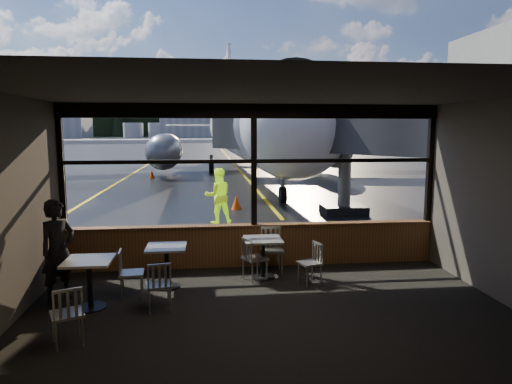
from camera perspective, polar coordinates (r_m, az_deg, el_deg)
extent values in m
plane|color=black|center=(129.68, -5.95, 6.37)|extent=(520.00, 520.00, 0.00)
cube|color=black|center=(7.34, 2.32, -15.92)|extent=(8.00, 6.00, 0.01)
cube|color=#38332D|center=(6.74, 2.49, 12.38)|extent=(8.00, 6.00, 0.04)
cube|color=#474139|center=(3.97, 9.10, -9.99)|extent=(8.00, 0.04, 3.50)
cube|color=brown|center=(10.01, -0.27, -6.75)|extent=(8.00, 0.28, 0.90)
cube|color=black|center=(9.71, -0.28, 10.07)|extent=(8.00, 0.18, 0.30)
cube|color=black|center=(10.10, -23.18, 2.83)|extent=(0.12, 0.12, 2.60)
cube|color=black|center=(9.73, -0.27, 3.29)|extent=(0.12, 0.12, 2.60)
cube|color=black|center=(10.88, 20.93, 3.25)|extent=(0.12, 0.12, 2.60)
cube|color=black|center=(9.72, -0.28, 3.88)|extent=(8.00, 0.10, 0.08)
imported|color=black|center=(8.63, -23.52, -6.74)|extent=(0.74, 0.78, 1.78)
imported|color=#BFF219|center=(14.56, -4.76, -0.48)|extent=(0.97, 0.82, 1.76)
cone|color=orange|center=(17.19, -2.47, -1.27)|extent=(0.39, 0.39, 0.54)
cone|color=#FF5608|center=(28.96, -12.90, 2.19)|extent=(0.38, 0.38, 0.52)
cylinder|color=silver|center=(193.82, -15.09, 7.47)|extent=(8.00, 8.00, 6.00)
cylinder|color=silver|center=(192.58, -12.13, 7.56)|extent=(8.00, 8.00, 6.00)
cylinder|color=silver|center=(191.85, -9.13, 7.63)|extent=(8.00, 8.00, 6.00)
cube|color=black|center=(219.67, -6.17, 8.47)|extent=(360.00, 3.00, 12.00)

